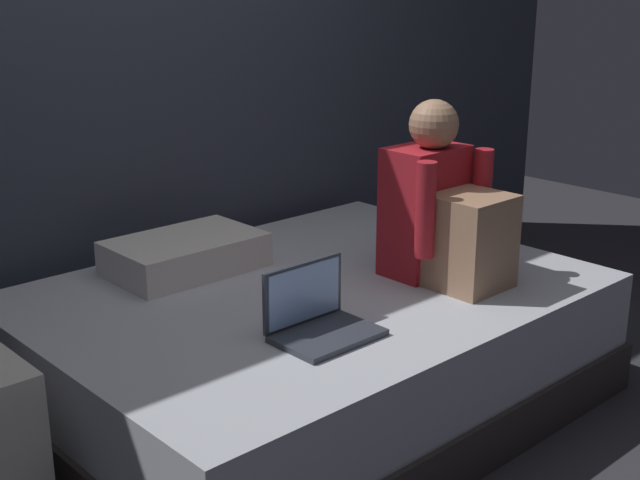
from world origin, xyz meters
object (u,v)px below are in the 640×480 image
Objects in this scene: person_sitting at (443,213)px; pillow at (185,254)px; laptop at (318,318)px; bed at (310,347)px.

person_sitting reaches higher than pillow.
laptop is at bearing -92.93° from pillow.
laptop is at bearing -173.62° from person_sitting.
bed is 0.59m from pillow.
person_sitting is at bearing -31.81° from bed.
pillow is (-0.23, 0.45, 0.30)m from bed.
bed is at bearing 51.17° from laptop.
person_sitting is 1.17× the size of pillow.
person_sitting is 0.72m from laptop.
person_sitting is 0.98m from pillow.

